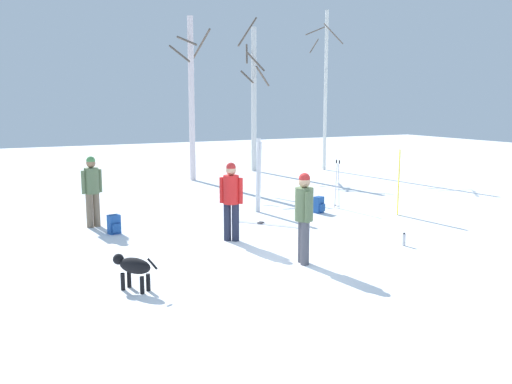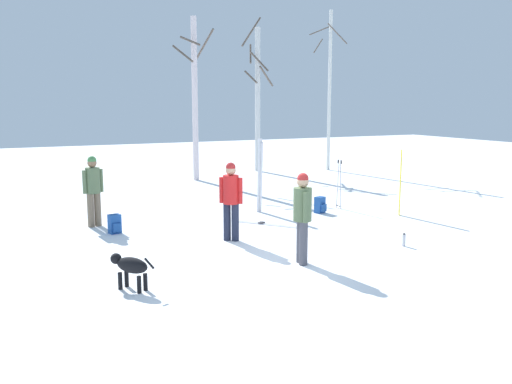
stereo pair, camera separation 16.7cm
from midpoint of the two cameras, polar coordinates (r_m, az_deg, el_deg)
ground_plane at (r=10.59m, az=2.36°, el=-7.22°), size 60.00×60.00×0.00m
person_0 at (r=11.99m, az=-2.19°, el=-0.45°), size 0.42×0.37×1.72m
person_1 at (r=13.89m, az=-16.01°, el=0.55°), size 0.50×0.34×1.72m
person_2 at (r=10.32m, az=5.24°, el=-2.08°), size 0.34×0.51×1.72m
dog at (r=9.22m, az=-12.26°, el=-7.45°), size 0.57×0.75×0.57m
ski_pair_planted_0 at (r=15.19m, az=14.87°, el=0.90°), size 0.09×0.12×1.75m
ski_pair_planted_1 at (r=15.12m, az=0.72°, el=1.68°), size 0.17×0.05×2.01m
ski_pair_lying_0 at (r=13.79m, az=1.07°, el=-3.26°), size 1.30×1.61×0.05m
ski_poles_0 at (r=15.85m, az=8.82°, el=0.96°), size 0.07×0.24×1.38m
backpack_0 at (r=15.23m, az=6.89°, el=-1.34°), size 0.31×0.33×0.44m
backpack_1 at (r=13.18m, az=-13.91°, el=-3.22°), size 0.30×0.32×0.44m
water_bottle_0 at (r=12.12m, az=15.29°, el=-4.77°), size 0.07×0.07×0.28m
birch_tree_1 at (r=21.31m, az=-6.06°, el=9.71°), size 1.47×1.45×6.09m
birch_tree_2 at (r=24.00m, az=0.35°, el=9.80°), size 1.23×1.25×6.55m
birch_tree_3 at (r=24.64m, az=7.71°, el=10.51°), size 1.32×1.33×6.81m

